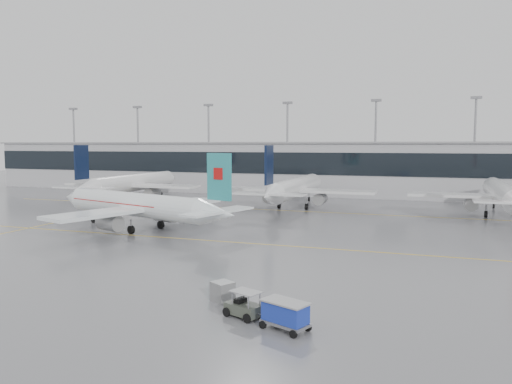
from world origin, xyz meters
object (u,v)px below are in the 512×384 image
(air_canada_jet, at_px, (140,206))
(gse_unit, at_px, (223,291))
(baggage_cart, at_px, (285,313))
(baggage_tug, at_px, (244,308))

(air_canada_jet, relative_size, gse_unit, 22.92)
(air_canada_jet, bearing_deg, gse_unit, 150.42)
(air_canada_jet, height_order, baggage_cart, air_canada_jet)
(baggage_tug, distance_m, gse_unit, 3.90)
(air_canada_jet, bearing_deg, baggage_tug, 150.67)
(baggage_tug, bearing_deg, gse_unit, 156.83)
(baggage_tug, height_order, gse_unit, baggage_tug)
(baggage_tug, xyz_separation_m, baggage_cart, (3.34, -1.35, 0.45))
(air_canada_jet, distance_m, baggage_tug, 38.04)
(baggage_tug, xyz_separation_m, gse_unit, (-2.75, 2.77, 0.09))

